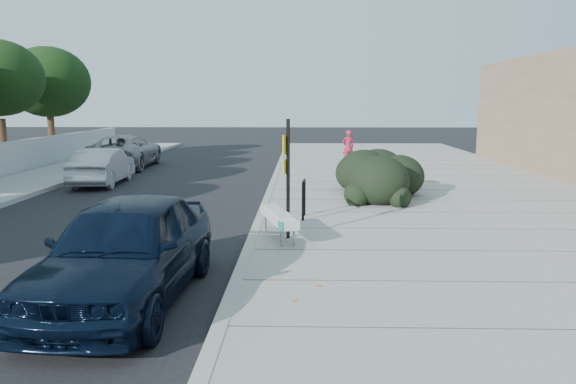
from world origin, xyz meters
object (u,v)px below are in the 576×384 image
object	(u,v)px
bike_rack	(304,195)
suv_silver	(125,151)
wagon_silver	(102,166)
pedestrian	(348,147)
bench	(279,217)
sign_post	(287,171)
sedan_navy	(126,249)

from	to	relation	value
bike_rack	suv_silver	distance (m)	15.23
wagon_silver	pedestrian	size ratio (longest dim) A/B	2.57
bike_rack	pedestrian	xyz separation A→B (m)	(2.18, 12.91, 0.22)
bench	sign_post	bearing A→B (deg)	-6.99
bench	wagon_silver	bearing A→B (deg)	112.18
sign_post	pedestrian	bearing A→B (deg)	103.64
suv_silver	sedan_navy	bearing A→B (deg)	105.47
bike_rack	bench	bearing A→B (deg)	-100.42
sign_post	suv_silver	world-z (taller)	sign_post
sign_post	suv_silver	size ratio (longest dim) A/B	0.46
sign_post	pedestrian	world-z (taller)	sign_post
sign_post	sedan_navy	world-z (taller)	sign_post
wagon_silver	suv_silver	xyz separation A→B (m)	(-0.92, 5.68, 0.09)
sign_post	pedestrian	distance (m)	15.31
bench	sedan_navy	xyz separation A→B (m)	(-2.27, -3.64, 0.22)
bench	bike_rack	xyz separation A→B (m)	(0.55, 2.20, 0.12)
sedan_navy	wagon_silver	xyz separation A→B (m)	(-4.91, 12.71, -0.15)
bike_rack	pedestrian	world-z (taller)	pedestrian
sign_post	pedestrian	size ratio (longest dim) A/B	1.60
sign_post	sedan_navy	distance (m)	4.49
bike_rack	sedan_navy	size ratio (longest dim) A/B	0.20
bench	sedan_navy	bearing A→B (deg)	-138.09
sedan_navy	bench	bearing A→B (deg)	60.70
bench	sedan_navy	world-z (taller)	sedan_navy
sedan_navy	pedestrian	bearing A→B (deg)	77.69
wagon_silver	pedestrian	xyz separation A→B (m)	(9.90, 6.05, 0.28)
bike_rack	pedestrian	distance (m)	13.09
pedestrian	sedan_navy	bearing A→B (deg)	55.90
wagon_silver	sedan_navy	bearing A→B (deg)	107.94
sedan_navy	wagon_silver	distance (m)	13.62
bench	sign_post	world-z (taller)	sign_post
bike_rack	wagon_silver	size ratio (longest dim) A/B	0.24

